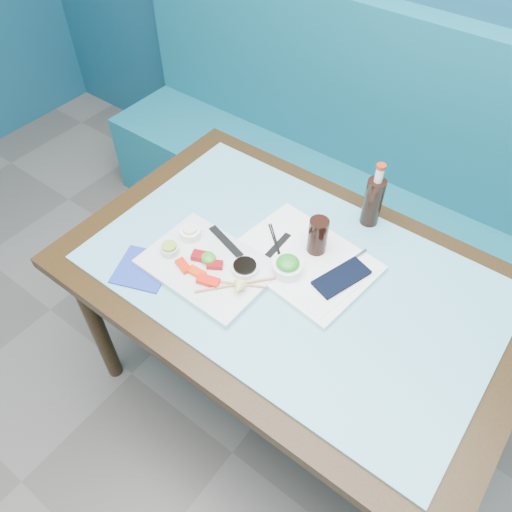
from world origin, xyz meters
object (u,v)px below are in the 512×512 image
Objects in this scene: sashimi_plate at (208,266)px; cola_bottle_body at (373,202)px; booth_bench at (393,213)px; cola_glass at (318,236)px; blue_napkin at (143,269)px; seaweed_bowl at (287,268)px; serving_tray at (303,260)px; dining_table at (291,291)px.

sashimi_plate is 0.57m from cola_bottle_body.
booth_bench is at bearing 78.87° from sashimi_plate.
cola_glass is 0.55m from blue_napkin.
blue_napkin is (-0.38, -1.11, 0.39)m from booth_bench.
seaweed_bowl is 0.58× the size of blue_napkin.
serving_tray is at bearing 43.38° from sashimi_plate.
sashimi_plate is 0.24m from seaweed_bowl.
cola_bottle_body is (0.08, 0.36, 0.05)m from seaweed_bowl.
serving_tray is (0.00, 0.06, 0.10)m from dining_table.
serving_tray reaches higher than dining_table.
sashimi_plate is at bearing -147.13° from dining_table.
booth_bench is at bearing 71.19° from blue_napkin.
cola_bottle_body reaches higher than blue_napkin.
seaweed_bowl reaches higher than dining_table.
sashimi_plate is at bearing -132.38° from cola_glass.
booth_bench is 23.84× the size of cola_glass.
cola_bottle_body is (0.07, 0.28, 0.08)m from serving_tray.
serving_tray is 0.08m from seaweed_bowl.
cola_bottle_body reaches higher than cola_glass.
booth_bench is 2.14× the size of dining_table.
dining_table is (0.00, -0.84, 0.29)m from booth_bench.
seaweed_bowl reaches higher than serving_tray.
dining_table is 0.11m from serving_tray.
dining_table is at bearing -83.58° from serving_tray.
seaweed_bowl is at bearing 34.05° from blue_napkin.
booth_bench is at bearing 90.82° from cola_glass.
cola_glass is at bearing -105.64° from cola_bottle_body.
cola_glass reaches higher than blue_napkin.
dining_table is at bearing -90.00° from booth_bench.
booth_bench is at bearing 98.49° from cola_bottle_body.
seaweed_bowl is 0.37m from cola_bottle_body.
blue_napkin is at bearing -135.68° from cola_glass.
sashimi_plate reaches higher than blue_napkin.
booth_bench is 1.23m from blue_napkin.
serving_tray is at bearing 82.41° from seaweed_bowl.
cola_glass reaches higher than sashimi_plate.
booth_bench reaches higher than cola_glass.
sashimi_plate is (-0.22, -0.98, 0.39)m from booth_bench.
seaweed_bowl is (0.21, 0.12, 0.02)m from sashimi_plate.
cola_bottle_body is at bearing -81.51° from booth_bench.
cola_bottle_body reaches higher than seaweed_bowl.
booth_bench reaches higher than sashimi_plate.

